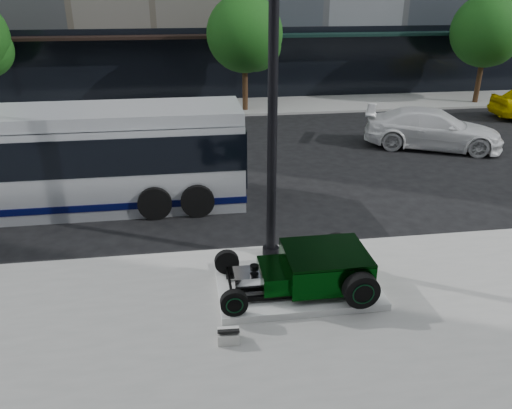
{
  "coord_description": "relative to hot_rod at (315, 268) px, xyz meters",
  "views": [
    {
      "loc": [
        -2.18,
        -12.89,
        6.11
      ],
      "look_at": [
        -0.58,
        -1.84,
        1.2
      ],
      "focal_mm": 35.0,
      "sensor_mm": 36.0,
      "label": 1
    }
  ],
  "objects": [
    {
      "name": "ground",
      "position": [
        -0.33,
        4.15,
        -0.7
      ],
      "size": [
        120.0,
        120.0,
        0.0
      ],
      "primitive_type": "plane",
      "color": "black",
      "rests_on": "ground"
    },
    {
      "name": "sidewalk_far",
      "position": [
        -0.33,
        18.15,
        -0.64
      ],
      "size": [
        70.0,
        4.0,
        0.12
      ],
      "primitive_type": "cube",
      "color": "gray",
      "rests_on": "ground"
    },
    {
      "name": "street_trees",
      "position": [
        0.81,
        17.22,
        3.07
      ],
      "size": [
        29.8,
        3.8,
        5.7
      ],
      "color": "black",
      "rests_on": "sidewalk_far"
    },
    {
      "name": "display_plinth",
      "position": [
        -0.33,
        0.0,
        -0.5
      ],
      "size": [
        3.4,
        1.8,
        0.15
      ],
      "primitive_type": "cube",
      "color": "silver",
      "rests_on": "sidewalk_near"
    },
    {
      "name": "hot_rod",
      "position": [
        0.0,
        0.0,
        0.0
      ],
      "size": [
        3.22,
        2.0,
        0.81
      ],
      "color": "black",
      "rests_on": "display_plinth"
    },
    {
      "name": "info_plaque",
      "position": [
        -1.95,
        -1.36,
        -0.45
      ],
      "size": [
        0.42,
        0.32,
        0.31
      ],
      "color": "silver",
      "rests_on": "sidewalk_near"
    },
    {
      "name": "lamppost",
      "position": [
        -0.64,
        1.73,
        2.78
      ],
      "size": [
        0.4,
        0.4,
        7.27
      ],
      "color": "black",
      "rests_on": "sidewalk_near"
    },
    {
      "name": "transit_bus",
      "position": [
        -6.88,
        5.74,
        0.79
      ],
      "size": [
        12.12,
        2.88,
        2.92
      ],
      "color": "silver",
      "rests_on": "ground"
    },
    {
      "name": "white_sedan",
      "position": [
        7.42,
        9.77,
        0.08
      ],
      "size": [
        5.82,
        4.14,
        1.56
      ],
      "primitive_type": "imported",
      "rotation": [
        0.0,
        0.0,
        1.17
      ],
      "color": "white",
      "rests_on": "ground"
    }
  ]
}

